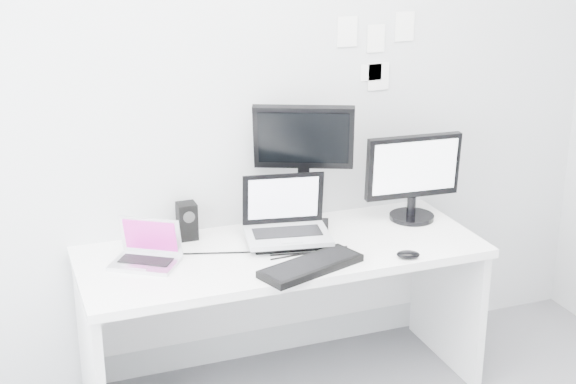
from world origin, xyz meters
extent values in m
plane|color=#B9BBBE|center=(0.00, 1.60, 1.35)|extent=(3.60, 0.00, 3.60)
cube|color=white|center=(0.00, 1.25, 0.36)|extent=(1.80, 0.70, 0.73)
cube|color=#ADADB2|center=(-0.61, 1.28, 0.83)|extent=(0.34, 0.32, 0.20)
cube|color=black|center=(-0.37, 1.51, 0.82)|extent=(0.11, 0.11, 0.17)
cube|color=#B2B4BA|center=(0.04, 1.28, 0.89)|extent=(0.42, 0.35, 0.31)
cube|color=black|center=(0.18, 1.45, 1.04)|extent=(0.49, 0.33, 0.62)
cube|color=black|center=(0.72, 1.37, 0.95)|extent=(0.49, 0.24, 0.43)
cube|color=black|center=(0.04, 1.00, 0.75)|extent=(0.49, 0.31, 0.03)
ellipsoid|color=black|center=(0.47, 0.96, 0.75)|extent=(0.12, 0.10, 0.03)
cube|color=white|center=(0.45, 1.59, 1.62)|extent=(0.10, 0.00, 0.14)
cube|color=white|center=(0.60, 1.59, 1.58)|extent=(0.09, 0.00, 0.13)
cube|color=white|center=(0.75, 1.59, 1.63)|extent=(0.10, 0.00, 0.14)
cube|color=white|center=(0.58, 1.59, 1.42)|extent=(0.11, 0.00, 0.08)
cube|color=white|center=(0.62, 1.59, 1.40)|extent=(0.11, 0.00, 0.13)
camera|label=1|loc=(-1.16, -1.93, 2.18)|focal=51.47mm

